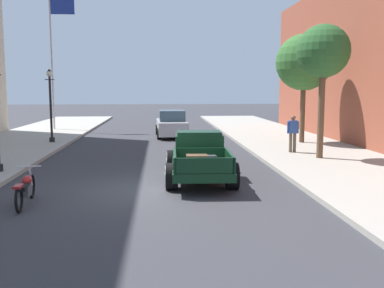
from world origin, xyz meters
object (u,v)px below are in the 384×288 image
(street_tree_second, at_px, (304,63))
(street_lamp_far, at_px, (50,100))
(flagpole, at_px, (55,48))
(street_tree_nearest, at_px, (323,53))
(hotrod_truck_dark_green, at_px, (199,156))
(car_background_silver, at_px, (172,125))
(pedestrian_sidewalk_right, at_px, (293,131))
(motorcycle_parked, at_px, (25,188))

(street_tree_second, bearing_deg, street_lamp_far, 175.21)
(flagpole, relative_size, street_tree_nearest, 1.70)
(hotrod_truck_dark_green, relative_size, flagpole, 0.54)
(car_background_silver, height_order, street_tree_nearest, street_tree_nearest)
(car_background_silver, relative_size, street_lamp_far, 1.13)
(street_lamp_far, height_order, street_tree_nearest, street_tree_nearest)
(pedestrian_sidewalk_right, bearing_deg, street_tree_second, 65.82)
(street_lamp_far, height_order, street_tree_second, street_tree_second)
(pedestrian_sidewalk_right, distance_m, street_tree_nearest, 3.75)
(street_tree_nearest, xyz_separation_m, street_tree_second, (0.94, 5.14, -0.10))
(car_background_silver, bearing_deg, street_lamp_far, -153.04)
(street_lamp_far, xyz_separation_m, flagpole, (-1.45, 7.62, 3.39))
(car_background_silver, xyz_separation_m, street_tree_nearest, (5.84, -9.53, 3.64))
(hotrod_truck_dark_green, distance_m, flagpole, 19.58)
(flagpole, bearing_deg, pedestrian_sidewalk_right, -43.05)
(street_lamp_far, relative_size, street_tree_nearest, 0.72)
(car_background_silver, height_order, flagpole, flagpole)
(hotrod_truck_dark_green, height_order, street_lamp_far, street_lamp_far)
(street_lamp_far, relative_size, flagpole, 0.42)
(street_tree_nearest, bearing_deg, flagpole, 134.74)
(motorcycle_parked, distance_m, street_lamp_far, 12.67)
(street_lamp_far, height_order, flagpole, flagpole)
(flagpole, bearing_deg, car_background_silver, -28.75)
(flagpole, xyz_separation_m, street_tree_second, (14.68, -8.73, -1.47))
(hotrod_truck_dark_green, height_order, pedestrian_sidewalk_right, pedestrian_sidewalk_right)
(pedestrian_sidewalk_right, distance_m, street_tree_second, 5.01)
(pedestrian_sidewalk_right, xyz_separation_m, street_tree_nearest, (0.64, -1.63, 3.32))
(motorcycle_parked, relative_size, street_tree_second, 0.38)
(street_tree_second, bearing_deg, motorcycle_parked, -134.31)
(hotrod_truck_dark_green, bearing_deg, pedestrian_sidewalk_right, 45.40)
(street_lamp_far, bearing_deg, car_background_silver, 26.96)
(pedestrian_sidewalk_right, distance_m, street_lamp_far, 12.60)
(street_lamp_far, xyz_separation_m, street_tree_second, (13.23, -1.11, 1.92))
(hotrod_truck_dark_green, relative_size, car_background_silver, 1.14)
(street_tree_nearest, height_order, street_tree_second, street_tree_second)
(pedestrian_sidewalk_right, bearing_deg, car_background_silver, 123.34)
(flagpole, relative_size, street_tree_second, 1.63)
(pedestrian_sidewalk_right, relative_size, street_tree_nearest, 0.31)
(motorcycle_parked, height_order, street_tree_second, street_tree_second)
(hotrod_truck_dark_green, relative_size, street_tree_nearest, 0.93)
(flagpole, bearing_deg, hotrod_truck_dark_green, -63.35)
(car_background_silver, bearing_deg, motorcycle_parked, -104.94)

